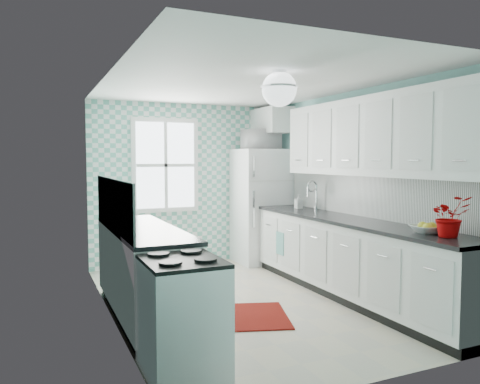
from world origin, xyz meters
name	(u,v)px	position (x,y,z in m)	size (l,w,h in m)	color
floor	(245,302)	(0.00, 0.00, -0.01)	(3.00, 4.40, 0.02)	beige
ceiling	(245,82)	(0.00, 0.00, 2.51)	(3.00, 4.40, 0.02)	white
wall_back	(186,184)	(0.00, 2.21, 1.25)	(3.00, 0.02, 2.50)	#80C0B9
wall_front	(374,214)	(0.00, -2.21, 1.25)	(3.00, 0.02, 2.50)	#80C0B9
wall_left	(109,198)	(-1.51, 0.00, 1.25)	(0.02, 4.40, 2.50)	#80C0B9
wall_right	(352,190)	(1.51, 0.00, 1.25)	(0.02, 4.40, 2.50)	#80C0B9
accent_wall	(187,184)	(0.00, 2.19, 1.25)	(3.00, 0.01, 2.50)	#65B8A4
window	(165,165)	(-0.35, 2.16, 1.55)	(1.04, 0.05, 1.44)	white
backsplash_right	(372,197)	(1.49, -0.40, 1.20)	(0.02, 3.60, 0.51)	white
backsplash_left	(113,204)	(-1.49, -0.07, 1.20)	(0.02, 2.15, 0.51)	white
upper_cabinets_right	(374,136)	(1.33, -0.60, 1.90)	(0.33, 3.20, 0.90)	silver
upper_cabinet_fridge	(271,121)	(1.30, 1.83, 2.25)	(0.40, 0.74, 0.40)	silver
ceiling_light	(279,89)	(0.00, -0.80, 2.32)	(0.34, 0.34, 0.35)	silver
base_cabinets_right	(351,260)	(1.20, -0.40, 0.45)	(0.60, 3.60, 0.90)	white
countertop_right	(351,221)	(1.19, -0.40, 0.92)	(0.63, 3.60, 0.04)	black
base_cabinets_left	(143,274)	(-1.20, -0.07, 0.45)	(0.60, 2.15, 0.90)	white
countertop_left	(144,229)	(-1.19, -0.07, 0.92)	(0.63, 2.15, 0.04)	black
fridge	(261,206)	(1.11, 1.81, 0.90)	(0.78, 0.78, 1.80)	white
stove	(182,314)	(-1.20, -1.46, 0.46)	(0.58, 0.73, 0.87)	white
sink	(305,211)	(1.20, 0.63, 0.93)	(0.51, 0.43, 0.53)	silver
rug	(258,316)	(-0.10, -0.55, 0.01)	(0.60, 0.85, 0.01)	maroon
dish_towel	(280,243)	(0.89, 0.77, 0.48)	(0.01, 0.21, 0.31)	#58BABB
fruit_bowl	(427,229)	(1.20, -1.54, 0.98)	(0.30, 0.30, 0.08)	white
potted_plant	(450,216)	(1.20, -1.80, 1.13)	(0.34, 0.29, 0.38)	#B11117
soap_bottle	(299,201)	(1.25, 0.89, 1.04)	(0.09, 0.09, 0.20)	#7FA2B1
microwave	(261,139)	(1.11, 1.81, 1.95)	(0.56, 0.38, 0.31)	white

